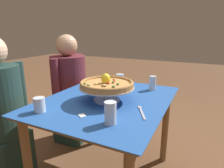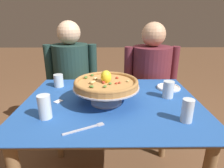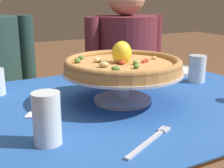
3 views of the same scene
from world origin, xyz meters
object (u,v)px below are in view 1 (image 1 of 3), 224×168
object	(u,v)px
pizza_stand	(107,91)
dinner_fork	(142,112)
diner_right	(69,91)
water_glass_side_right	(120,81)
water_glass_front_right	(152,84)
water_glass_front_left	(110,114)
water_glass_back_left	(40,106)
pizza	(107,84)
sugar_packet	(82,116)
side_plate	(107,82)
diner_left	(2,118)

from	to	relation	value
pizza_stand	dinner_fork	size ratio (longest dim) A/B	2.10
diner_right	water_glass_side_right	bearing A→B (deg)	-91.20
water_glass_front_right	water_glass_front_left	distance (m)	0.74
water_glass_back_left	dinner_fork	xyz separation A→B (m)	(0.28, -0.59, -0.04)
pizza	water_glass_front_right	bearing A→B (deg)	-29.22
dinner_fork	sugar_packet	size ratio (longest dim) A/B	3.87
dinner_fork	diner_right	distance (m)	1.12
water_glass_front_right	water_glass_back_left	distance (m)	0.95
water_glass_back_left	sugar_packet	distance (m)	0.29
water_glass_back_left	diner_right	bearing A→B (deg)	26.50
pizza_stand	diner_right	size ratio (longest dim) A/B	0.34
pizza	side_plate	distance (m)	0.54
water_glass_back_left	side_plate	xyz separation A→B (m)	(0.84, -0.05, -0.03)
water_glass_front_right	diner_left	bearing A→B (deg)	128.91
water_glass_side_right	diner_left	world-z (taller)	diner_left
water_glass_front_right	dinner_fork	xyz separation A→B (m)	(-0.51, -0.07, -0.05)
water_glass_side_right	side_plate	bearing A→B (deg)	71.79
water_glass_front_left	side_plate	distance (m)	0.90
water_glass_front_left	diner_left	bearing A→B (deg)	92.28
diner_left	water_glass_back_left	bearing A→B (deg)	-91.88
dinner_fork	pizza_stand	bearing A→B (deg)	72.81
sugar_packet	water_glass_front_left	bearing A→B (deg)	-94.10
water_glass_side_right	diner_left	size ratio (longest dim) A/B	0.09
side_plate	diner_left	size ratio (longest dim) A/B	0.14
side_plate	dinner_fork	xyz separation A→B (m)	(-0.56, -0.54, -0.01)
water_glass_front_right	side_plate	xyz separation A→B (m)	(0.05, 0.47, -0.04)
pizza_stand	water_glass_front_right	world-z (taller)	water_glass_front_right
pizza_stand	side_plate	distance (m)	0.53
sugar_packet	diner_left	world-z (taller)	diner_left
water_glass_side_right	diner_right	distance (m)	0.64
pizza	sugar_packet	size ratio (longest dim) A/B	7.84
diner_left	water_glass_front_right	bearing A→B (deg)	-51.09
pizza	water_glass_front_left	size ratio (longest dim) A/B	3.02
water_glass_back_left	dinner_fork	world-z (taller)	water_glass_back_left
pizza	dinner_fork	distance (m)	0.34
pizza_stand	water_glass_back_left	distance (m)	0.47
water_glass_side_right	diner_right	size ratio (longest dim) A/B	0.09
sugar_packet	diner_left	size ratio (longest dim) A/B	0.04
side_plate	diner_left	xyz separation A→B (m)	(-0.82, 0.48, -0.15)
pizza	dinner_fork	size ratio (longest dim) A/B	2.03
pizza_stand	sugar_packet	bearing A→B (deg)	177.95
pizza	diner_left	distance (m)	0.85
pizza_stand	sugar_packet	distance (m)	0.32
dinner_fork	water_glass_back_left	bearing A→B (deg)	115.34
water_glass_front_right	pizza	bearing A→B (deg)	150.78
pizza_stand	water_glass_side_right	xyz separation A→B (m)	(0.41, 0.08, -0.03)
water_glass_back_left	water_glass_front_right	bearing A→B (deg)	-33.66
water_glass_front_right	water_glass_back_left	world-z (taller)	water_glass_front_right
pizza	water_glass_side_right	bearing A→B (deg)	10.56
water_glass_side_right	dinner_fork	xyz separation A→B (m)	(-0.50, -0.38, -0.05)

